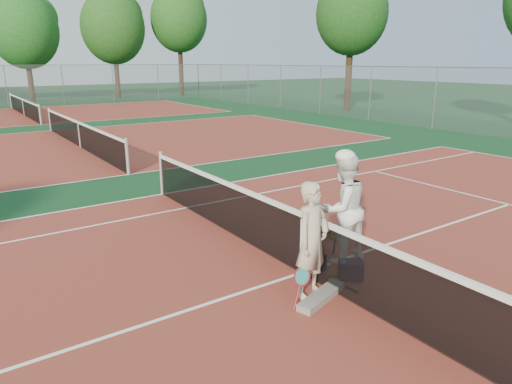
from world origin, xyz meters
TOP-DOWN VIEW (x-y plane):
  - ground at (0.00, 0.00)m, footprint 130.00×130.00m
  - court_main at (0.00, 0.00)m, footprint 23.77×10.97m
  - court_far_a at (0.00, 13.50)m, footprint 23.77×10.97m
  - court_far_b at (0.00, 27.00)m, footprint 23.77×10.97m
  - net_main at (0.00, 0.00)m, footprint 0.10×10.98m
  - net_far_a at (0.00, 13.50)m, footprint 0.10×10.98m
  - net_far_b at (0.00, 27.00)m, footprint 0.10×10.98m
  - fence_back at (0.00, 34.00)m, footprint 32.00×0.06m
  - fence_right at (16.00, 6.75)m, footprint 0.06×54.50m
  - player_a at (-0.35, -0.62)m, footprint 0.70×0.55m
  - player_b at (0.86, 0.01)m, footprint 0.93×0.74m
  - racket_red at (-0.60, -0.71)m, footprint 0.43×0.40m
  - racket_black_held at (0.83, 0.11)m, footprint 0.37×0.36m
  - racket_spare at (0.24, -0.52)m, footprint 0.27×0.60m
  - sports_bag_navy at (0.24, -0.03)m, footprint 0.36×0.27m
  - sports_bag_purple at (0.50, -0.59)m, footprint 0.43×0.41m
  - net_cover_canvas at (-0.32, -0.81)m, footprint 1.00×0.51m
  - water_bottle at (0.38, -0.53)m, footprint 0.09×0.09m
  - tree_back_3 at (2.30, 37.87)m, footprint 5.41×5.41m
  - tree_back_4 at (9.65, 37.89)m, footprint 5.62×5.62m
  - tree_back_5 at (15.89, 37.37)m, footprint 5.39×5.39m
  - tree_right_1 at (18.98, 17.72)m, footprint 4.71×4.71m

SIDE VIEW (x-z plane):
  - ground at x=0.00m, z-range 0.00..0.00m
  - court_main at x=0.00m, z-range 0.00..0.01m
  - court_far_a at x=0.00m, z-range 0.00..0.01m
  - court_far_b at x=0.00m, z-range 0.00..0.01m
  - racket_spare at x=0.24m, z-range 0.00..0.03m
  - net_cover_canvas at x=-0.32m, z-range 0.00..0.10m
  - sports_bag_navy at x=0.24m, z-range 0.00..0.27m
  - sports_bag_purple at x=0.50m, z-range 0.00..0.29m
  - water_bottle at x=0.38m, z-range 0.00..0.30m
  - racket_red at x=-0.60m, z-range 0.00..0.52m
  - racket_black_held at x=0.83m, z-range 0.00..0.57m
  - net_main at x=0.00m, z-range 0.00..1.02m
  - net_far_a at x=0.00m, z-range 0.00..1.02m
  - net_far_b at x=0.00m, z-range 0.00..1.02m
  - player_a at x=-0.35m, z-range 0.00..1.70m
  - player_b at x=0.86m, z-range 0.00..1.85m
  - fence_back at x=0.00m, z-range 0.00..3.00m
  - fence_right at x=16.00m, z-range 0.00..3.00m
  - tree_back_3 at x=2.30m, z-range 1.30..10.14m
  - tree_back_4 at x=9.65m, z-range 1.47..10.92m
  - tree_right_1 at x=18.98m, z-range 1.78..10.80m
  - tree_back_5 at x=15.89m, z-range 2.01..12.27m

